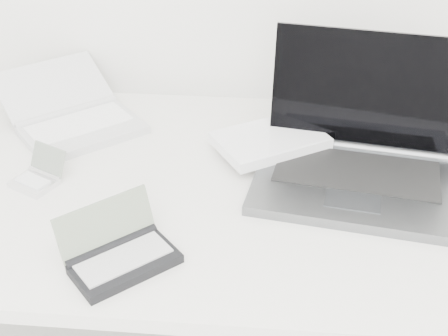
# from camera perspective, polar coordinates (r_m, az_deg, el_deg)

# --- Properties ---
(desk) EXTENTS (1.60, 0.80, 0.73)m
(desk) POSITION_cam_1_polar(r_m,az_deg,el_deg) (1.33, 1.44, -3.00)
(desk) COLOR white
(desk) RESTS_ON ground
(laptop_large) EXTENTS (0.55, 0.43, 0.28)m
(laptop_large) POSITION_cam_1_polar(r_m,az_deg,el_deg) (1.34, 10.65, 1.26)
(laptop_large) COLOR #56585B
(laptop_large) RESTS_ON desk
(netbook_open_white) EXTENTS (0.42, 0.42, 0.10)m
(netbook_open_white) POSITION_cam_1_polar(r_m,az_deg,el_deg) (1.55, -13.60, 4.54)
(netbook_open_white) COLOR silver
(netbook_open_white) RESTS_ON desk
(pda_silver) EXTENTS (0.12, 0.12, 0.07)m
(pda_silver) POSITION_cam_1_polar(r_m,az_deg,el_deg) (1.35, -16.63, -0.77)
(pda_silver) COLOR white
(pda_silver) RESTS_ON desk
(palmtop_charcoal) EXTENTS (0.22, 0.22, 0.10)m
(palmtop_charcoal) POSITION_cam_1_polar(r_m,az_deg,el_deg) (1.11, -9.53, -7.71)
(palmtop_charcoal) COLOR black
(palmtop_charcoal) RESTS_ON desk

